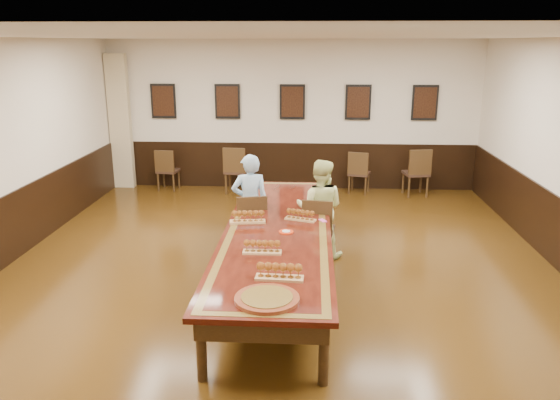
# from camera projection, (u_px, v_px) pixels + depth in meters

# --- Properties ---
(floor) EXTENTS (8.00, 10.00, 0.02)m
(floor) POSITION_uv_depth(u_px,v_px,m) (278.00, 281.00, 7.45)
(floor) COLOR black
(floor) RESTS_ON ground
(ceiling) EXTENTS (8.00, 10.00, 0.02)m
(ceiling) POSITION_uv_depth(u_px,v_px,m) (278.00, 35.00, 6.56)
(ceiling) COLOR white
(ceiling) RESTS_ON floor
(wall_back) EXTENTS (8.00, 0.02, 3.20)m
(wall_back) POSITION_uv_depth(u_px,v_px,m) (292.00, 115.00, 11.81)
(wall_back) COLOR beige
(wall_back) RESTS_ON floor
(chair_man) EXTENTS (0.54, 0.57, 0.96)m
(chair_man) POSITION_uv_depth(u_px,v_px,m) (251.00, 224.00, 8.28)
(chair_man) COLOR #311F15
(chair_man) RESTS_ON floor
(chair_woman) EXTENTS (0.51, 0.54, 0.95)m
(chair_woman) POSITION_uv_depth(u_px,v_px,m) (319.00, 228.00, 8.11)
(chair_woman) COLOR #311F15
(chair_woman) RESTS_ON floor
(spare_chair_a) EXTENTS (0.47, 0.50, 0.91)m
(spare_chair_a) POSITION_uv_depth(u_px,v_px,m) (168.00, 169.00, 11.92)
(spare_chair_a) COLOR #311F15
(spare_chair_a) RESTS_ON floor
(spare_chair_b) EXTENTS (0.51, 0.55, 1.01)m
(spare_chair_b) POSITION_uv_depth(u_px,v_px,m) (236.00, 169.00, 11.67)
(spare_chair_b) COLOR #311F15
(spare_chair_b) RESTS_ON floor
(spare_chair_c) EXTENTS (0.53, 0.56, 0.92)m
(spare_chair_c) POSITION_uv_depth(u_px,v_px,m) (359.00, 172.00, 11.66)
(spare_chair_c) COLOR #311F15
(spare_chair_c) RESTS_ON floor
(spare_chair_d) EXTENTS (0.55, 0.59, 1.02)m
(spare_chair_d) POSITION_uv_depth(u_px,v_px,m) (416.00, 172.00, 11.46)
(spare_chair_d) COLOR #311F15
(spare_chair_d) RESTS_ON floor
(person_man) EXTENTS (0.62, 0.48, 1.53)m
(person_man) POSITION_uv_depth(u_px,v_px,m) (250.00, 204.00, 8.30)
(person_man) COLOR #4E91C4
(person_man) RESTS_ON floor
(person_woman) EXTENTS (0.81, 0.67, 1.49)m
(person_woman) POSITION_uv_depth(u_px,v_px,m) (320.00, 208.00, 8.14)
(person_woman) COLOR #DFE58F
(person_woman) RESTS_ON floor
(pink_phone) EXTENTS (0.12, 0.15, 0.01)m
(pink_phone) POSITION_uv_depth(u_px,v_px,m) (323.00, 221.00, 7.55)
(pink_phone) COLOR #FF54C0
(pink_phone) RESTS_ON conference_table
(curtain) EXTENTS (0.45, 0.18, 2.90)m
(curtain) POSITION_uv_depth(u_px,v_px,m) (120.00, 122.00, 11.88)
(curtain) COLOR tan
(curtain) RESTS_ON floor
(wainscoting) EXTENTS (8.00, 10.00, 1.00)m
(wainscoting) POSITION_uv_depth(u_px,v_px,m) (278.00, 246.00, 7.31)
(wainscoting) COLOR black
(wainscoting) RESTS_ON floor
(conference_table) EXTENTS (1.40, 5.00, 0.76)m
(conference_table) POSITION_uv_depth(u_px,v_px,m) (278.00, 238.00, 7.28)
(conference_table) COLOR black
(conference_table) RESTS_ON floor
(posters) EXTENTS (6.14, 0.04, 0.74)m
(posters) POSITION_uv_depth(u_px,v_px,m) (292.00, 102.00, 11.65)
(posters) COLOR black
(posters) RESTS_ON wall_back
(flight_a) EXTENTS (0.50, 0.21, 0.18)m
(flight_a) POSITION_uv_depth(u_px,v_px,m) (248.00, 217.00, 7.44)
(flight_a) COLOR #AE7E49
(flight_a) RESTS_ON conference_table
(flight_b) EXTENTS (0.45, 0.26, 0.16)m
(flight_b) POSITION_uv_depth(u_px,v_px,m) (300.00, 215.00, 7.55)
(flight_b) COLOR #AE7E49
(flight_b) RESTS_ON conference_table
(flight_c) EXTENTS (0.45, 0.14, 0.17)m
(flight_c) POSITION_uv_depth(u_px,v_px,m) (262.00, 247.00, 6.37)
(flight_c) COLOR #AE7E49
(flight_c) RESTS_ON conference_table
(flight_d) EXTENTS (0.51, 0.18, 0.19)m
(flight_d) POSITION_uv_depth(u_px,v_px,m) (279.00, 272.00, 5.66)
(flight_d) COLOR #AE7E49
(flight_d) RESTS_ON conference_table
(red_plate_grp) EXTENTS (0.19, 0.19, 0.03)m
(red_plate_grp) POSITION_uv_depth(u_px,v_px,m) (286.00, 232.00, 7.08)
(red_plate_grp) COLOR red
(red_plate_grp) RESTS_ON conference_table
(carved_platter) EXTENTS (0.67, 0.67, 0.05)m
(carved_platter) POSITION_uv_depth(u_px,v_px,m) (267.00, 299.00, 5.21)
(carved_platter) COLOR #5F2413
(carved_platter) RESTS_ON conference_table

